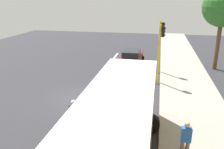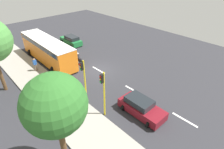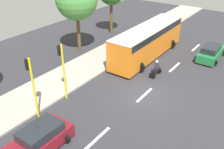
# 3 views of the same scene
# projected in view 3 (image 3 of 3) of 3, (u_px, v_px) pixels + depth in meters

# --- Properties ---
(ground_plane) EXTENTS (40.00, 60.00, 0.10)m
(ground_plane) POSITION_uv_depth(u_px,v_px,m) (144.00, 96.00, 20.10)
(ground_plane) COLOR #2D2D33
(sidewalk) EXTENTS (4.00, 60.00, 0.15)m
(sidewalk) POSITION_uv_depth(u_px,v_px,m) (79.00, 71.00, 23.60)
(sidewalk) COLOR #9E998E
(sidewalk) RESTS_ON ground
(lane_stripe_far_north) EXTENTS (0.20, 2.40, 0.01)m
(lane_stripe_far_north) POSITION_uv_depth(u_px,v_px,m) (196.00, 48.00, 28.66)
(lane_stripe_far_north) COLOR white
(lane_stripe_far_north) RESTS_ON ground
(lane_stripe_north) EXTENTS (0.20, 2.40, 0.01)m
(lane_stripe_north) POSITION_uv_depth(u_px,v_px,m) (175.00, 67.00, 24.37)
(lane_stripe_north) COLOR white
(lane_stripe_north) RESTS_ON ground
(lane_stripe_mid) EXTENTS (0.20, 2.40, 0.01)m
(lane_stripe_mid) POSITION_uv_depth(u_px,v_px,m) (144.00, 95.00, 20.08)
(lane_stripe_mid) COLOR white
(lane_stripe_mid) RESTS_ON ground
(lane_stripe_south) EXTENTS (0.20, 2.40, 0.01)m
(lane_stripe_south) POSITION_uv_depth(u_px,v_px,m) (98.00, 138.00, 15.79)
(lane_stripe_south) COLOR white
(lane_stripe_south) RESTS_ON ground
(car_green) EXTENTS (2.13, 4.36, 1.52)m
(car_green) POSITION_uv_depth(u_px,v_px,m) (211.00, 52.00, 25.71)
(car_green) COLOR #1E7238
(car_green) RESTS_ON ground
(car_maroon) EXTENTS (2.28, 4.36, 1.52)m
(car_maroon) POSITION_uv_depth(u_px,v_px,m) (38.00, 141.00, 14.58)
(car_maroon) COLOR maroon
(car_maroon) RESTS_ON ground
(city_bus) EXTENTS (3.20, 11.00, 3.16)m
(city_bus) POSITION_uv_depth(u_px,v_px,m) (148.00, 40.00, 25.73)
(city_bus) COLOR orange
(city_bus) RESTS_ON ground
(motorcycle) EXTENTS (0.60, 1.30, 1.53)m
(motorcycle) POSITION_uv_depth(u_px,v_px,m) (156.00, 69.00, 22.57)
(motorcycle) COLOR black
(motorcycle) RESTS_ON ground
(pedestrian_near_signal) EXTENTS (0.40, 0.24, 1.69)m
(pedestrian_near_signal) POSITION_uv_depth(u_px,v_px,m) (118.00, 46.00, 26.28)
(pedestrian_near_signal) COLOR #72604C
(pedestrian_near_signal) RESTS_ON sidewalk
(traffic_light_corner) EXTENTS (0.49, 0.24, 4.50)m
(traffic_light_corner) POSITION_uv_depth(u_px,v_px,m) (62.00, 64.00, 18.35)
(traffic_light_corner) COLOR yellow
(traffic_light_corner) RESTS_ON ground
(traffic_light_midblock) EXTENTS (0.49, 0.24, 4.50)m
(traffic_light_midblock) POSITION_uv_depth(u_px,v_px,m) (31.00, 80.00, 16.36)
(traffic_light_midblock) COLOR yellow
(traffic_light_midblock) RESTS_ON ground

